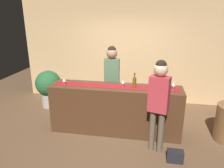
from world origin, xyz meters
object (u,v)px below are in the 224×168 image
wine_bottle_amber (134,82)px  wine_glass_near_customer (123,82)px  bartender (112,75)px  wine_bottle_clear (156,83)px  wine_glass_mid_counter (64,80)px  potted_plant_tall (49,86)px  wine_glass_far_end (174,84)px  handbag (175,156)px  customer_sipping (159,97)px

wine_bottle_amber → wine_glass_near_customer: size_ratio=2.10×
wine_glass_near_customer → bartender: 0.67m
wine_bottle_clear → wine_glass_mid_counter: 1.89m
wine_glass_near_customer → potted_plant_tall: bearing=155.3°
wine_glass_far_end → handbag: wine_glass_far_end is taller
wine_glass_near_customer → wine_glass_far_end: bearing=0.9°
wine_glass_near_customer → wine_glass_mid_counter: bearing=-176.0°
handbag → wine_glass_far_end: bearing=92.1°
potted_plant_tall → handbag: potted_plant_tall is taller
wine_glass_mid_counter → bartender: bearing=36.5°
bartender → wine_bottle_clear: bearing=148.9°
wine_bottle_clear → potted_plant_tall: bearing=161.7°
wine_glass_far_end → bartender: bartender is taller
wine_bottle_amber → handbag: bearing=-46.9°
wine_glass_near_customer → customer_sipping: 0.91m
wine_glass_far_end → bartender: bearing=157.1°
wine_glass_near_customer → wine_glass_far_end: (1.00, 0.02, 0.00)m
wine_glass_far_end → wine_glass_mid_counter: bearing=-177.4°
wine_bottle_clear → potted_plant_tall: 3.01m
wine_glass_mid_counter → wine_bottle_clear: bearing=4.3°
wine_bottle_amber → handbag: 1.55m
wine_bottle_clear → bartender: bearing=152.3°
customer_sipping → handbag: (0.33, -0.28, -0.96)m
wine_glass_mid_counter → potted_plant_tall: (-0.92, 1.07, -0.55)m
wine_glass_mid_counter → bartender: size_ratio=0.08×
wine_bottle_amber → wine_glass_near_customer: (-0.23, 0.00, -0.01)m
wine_glass_mid_counter → bartender: (0.90, 0.66, -0.02)m
wine_bottle_clear → customer_sipping: 0.64m
wine_glass_far_end → potted_plant_tall: 3.33m
customer_sipping → wine_glass_near_customer: bearing=156.9°
wine_glass_far_end → customer_sipping: bearing=-116.6°
bartender → potted_plant_tall: bartender is taller
wine_glass_mid_counter → customer_sipping: size_ratio=0.08×
wine_glass_near_customer → handbag: wine_glass_near_customer is taller
customer_sipping → wine_bottle_amber: bearing=145.5°
bartender → wine_glass_far_end: bearing=153.6°
bartender → customer_sipping: bartender is taller
handbag → potted_plant_tall: bearing=149.9°
wine_glass_near_customer → potted_plant_tall: (-2.14, 0.99, -0.55)m
wine_glass_far_end → wine_glass_near_customer: bearing=-179.1°
wine_glass_near_customer → customer_sipping: bearing=-39.4°
wine_bottle_clear → wine_glass_near_customer: size_ratio=2.10×
wine_glass_near_customer → potted_plant_tall: size_ratio=0.14×
wine_glass_mid_counter → wine_glass_far_end: 2.22m
customer_sipping → handbag: size_ratio=6.15×
wine_bottle_clear → wine_glass_near_customer: wine_bottle_clear is taller
wine_bottle_amber → bartender: bearing=134.2°
wine_glass_mid_counter → handbag: bearing=-18.8°
potted_plant_tall → wine_bottle_amber: bearing=-22.6°
wine_bottle_amber → wine_glass_mid_counter: 1.46m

